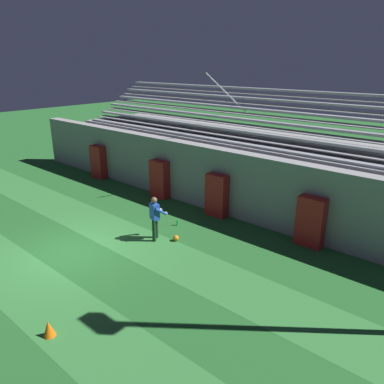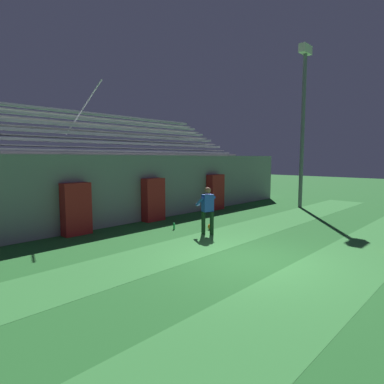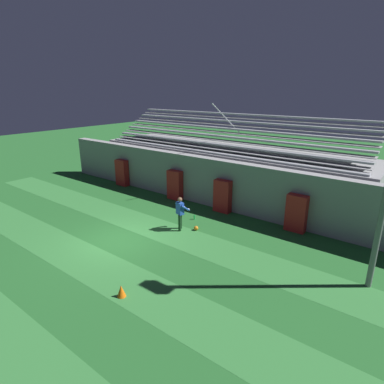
# 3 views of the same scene
# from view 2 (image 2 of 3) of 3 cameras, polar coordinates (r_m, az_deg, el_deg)

# --- Properties ---
(ground_plane) EXTENTS (80.00, 80.00, 0.00)m
(ground_plane) POSITION_cam_2_polar(r_m,az_deg,el_deg) (8.75, 9.93, -11.84)
(ground_plane) COLOR #236028
(turf_stripe_mid) EXTENTS (28.00, 2.00, 0.01)m
(turf_stripe_mid) POSITION_cam_2_polar(r_m,az_deg,el_deg) (7.90, 22.44, -14.20)
(turf_stripe_mid) COLOR #337A38
(turf_stripe_mid) RESTS_ON ground
(turf_stripe_far) EXTENTS (28.00, 2.00, 0.01)m
(turf_stripe_far) POSITION_cam_2_polar(r_m,az_deg,el_deg) (9.95, 0.06, -9.52)
(turf_stripe_far) COLOR #337A38
(turf_stripe_far) RESTS_ON ground
(back_wall) EXTENTS (24.00, 0.60, 2.80)m
(back_wall) POSITION_cam_2_polar(r_m,az_deg,el_deg) (13.14, -14.29, 0.29)
(back_wall) COLOR gray
(back_wall) RESTS_ON ground
(padding_pillar_gate_left) EXTENTS (0.97, 0.44, 1.82)m
(padding_pillar_gate_left) POSITION_cam_2_polar(r_m,az_deg,el_deg) (11.88, -19.90, -2.85)
(padding_pillar_gate_left) COLOR #B21E1E
(padding_pillar_gate_left) RESTS_ON ground
(padding_pillar_gate_right) EXTENTS (0.97, 0.44, 1.82)m
(padding_pillar_gate_right) POSITION_cam_2_polar(r_m,az_deg,el_deg) (13.77, -6.89, -1.35)
(padding_pillar_gate_right) COLOR #B21E1E
(padding_pillar_gate_right) RESTS_ON ground
(padding_pillar_far_right) EXTENTS (0.97, 0.44, 1.82)m
(padding_pillar_far_right) POSITION_cam_2_polar(r_m,az_deg,el_deg) (16.72, 4.18, -0.02)
(padding_pillar_far_right) COLOR #B21E1E
(padding_pillar_far_right) RESTS_ON ground
(bleacher_stand) EXTENTS (18.00, 4.75, 5.83)m
(bleacher_stand) POSITION_cam_2_polar(r_m,az_deg,el_deg) (15.47, -19.65, 1.38)
(bleacher_stand) COLOR gray
(bleacher_stand) RESTS_ON ground
(floodlight_pole) EXTENTS (0.90, 0.36, 8.51)m
(floodlight_pole) POSITION_cam_2_polar(r_m,az_deg,el_deg) (18.48, 19.19, 14.01)
(floodlight_pole) COLOR slate
(floodlight_pole) RESTS_ON ground
(goalkeeper) EXTENTS (0.68, 0.67, 1.67)m
(goalkeeper) POSITION_cam_2_polar(r_m,az_deg,el_deg) (11.21, 2.75, -2.78)
(goalkeeper) COLOR #143319
(goalkeeper) RESTS_ON ground
(soccer_ball) EXTENTS (0.22, 0.22, 0.22)m
(soccer_ball) POSITION_cam_2_polar(r_m,az_deg,el_deg) (12.11, 3.32, -6.19)
(soccer_ball) COLOR orange
(soccer_ball) RESTS_ON ground
(water_bottle) EXTENTS (0.07, 0.07, 0.24)m
(water_bottle) POSITION_cam_2_polar(r_m,az_deg,el_deg) (12.17, -3.20, -6.08)
(water_bottle) COLOR green
(water_bottle) RESTS_ON ground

